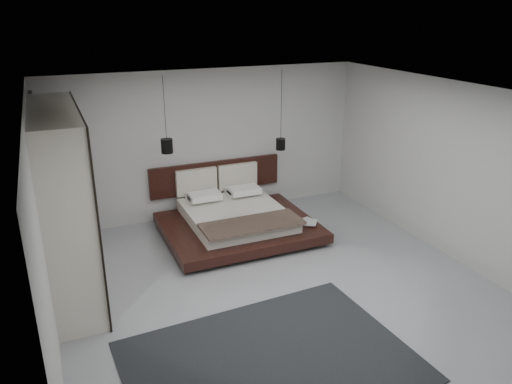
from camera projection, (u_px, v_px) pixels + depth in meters
name	position (u px, v px, depth m)	size (l,w,h in m)	color
floor	(275.00, 283.00, 7.37)	(6.00, 6.00, 0.00)	#909398
ceiling	(277.00, 93.00, 6.40)	(6.00, 6.00, 0.00)	white
wall_back	(208.00, 144.00, 9.47)	(6.00, 6.00, 0.00)	#B4B4B2
wall_front	(425.00, 308.00, 4.30)	(6.00, 6.00, 0.00)	#B4B4B2
wall_left	(42.00, 231.00, 5.77)	(6.00, 6.00, 0.00)	#B4B4B2
wall_right	(445.00, 169.00, 7.99)	(6.00, 6.00, 0.00)	#B4B4B2
lattice_screen	(43.00, 177.00, 7.94)	(0.05, 0.90, 2.60)	black
bed	(235.00, 218.00, 8.97)	(2.61, 2.32, 1.05)	black
book_lower	(305.00, 222.00, 8.83)	(0.21, 0.28, 0.03)	#99724C
book_upper	(305.00, 222.00, 8.79)	(0.21, 0.29, 0.02)	#99724C
pendant_left	(167.00, 146.00, 8.44)	(0.20, 0.20, 1.30)	black
pendant_right	(281.00, 144.00, 9.30)	(0.18, 0.18, 1.47)	black
wardrobe	(65.00, 203.00, 6.84)	(0.63, 2.67, 2.62)	silver
rug	(270.00, 361.00, 5.74)	(3.23, 2.31, 0.01)	black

